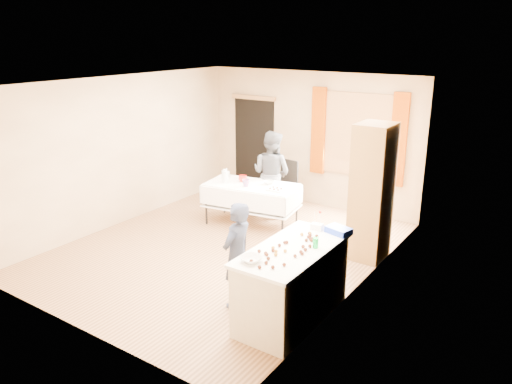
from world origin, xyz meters
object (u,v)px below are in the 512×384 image
Objects in this scene: counter at (292,283)px; cabinet at (372,192)px; party_table at (251,201)px; girl at (237,255)px; woman at (271,173)px; chair at (284,196)px.

cabinet is at bearing 87.32° from counter.
cabinet is at bearing -11.95° from party_table.
girl is at bearing -109.65° from cabinet.
cabinet is 2.32m from party_table.
woman is at bearing 161.39° from cabinet.
counter is 3.10m from party_table.
chair is (-2.15, 1.09, -0.74)m from cabinet.
party_table is 1.79× the size of chair.
girl is (-0.81, -2.27, -0.35)m from cabinet.
cabinet reaches higher than woman.
party_table is 1.28× the size of girl.
party_table is at bearing -150.07° from girl.
party_table is 1.00m from chair.
counter is 1.20× the size of girl.
woman is at bearing -155.84° from girl.
party_table is at bearing -88.27° from chair.
counter is at bearing -55.57° from party_table.
girl reaches higher than counter.
counter is at bearing 99.58° from girl.
girl is at bearing 115.86° from woman.
party_table is at bearing 133.61° from counter.
chair reaches higher than party_table.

